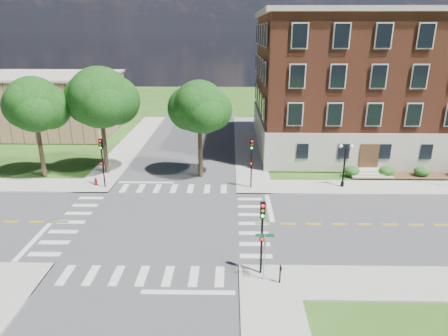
{
  "coord_description": "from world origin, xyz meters",
  "views": [
    {
      "loc": [
        5.43,
        -28.29,
        14.44
      ],
      "look_at": [
        4.88,
        4.15,
        3.2
      ],
      "focal_mm": 32.0,
      "sensor_mm": 36.0,
      "label": 1
    }
  ],
  "objects_px": {
    "traffic_signal_se": "(262,229)",
    "street_sign_pole": "(265,248)",
    "twin_lamp_west": "(344,163)",
    "traffic_signal_ne": "(252,157)",
    "fire_hydrant": "(96,182)",
    "push_button_post": "(280,273)",
    "traffic_signal_nw": "(102,157)"
  },
  "relations": [
    {
      "from": "traffic_signal_ne",
      "to": "push_button_post",
      "type": "relative_size",
      "value": 4.0
    },
    {
      "from": "push_button_post",
      "to": "fire_hydrant",
      "type": "distance_m",
      "value": 22.5
    },
    {
      "from": "twin_lamp_west",
      "to": "street_sign_pole",
      "type": "distance_m",
      "value": 17.72
    },
    {
      "from": "traffic_signal_se",
      "to": "fire_hydrant",
      "type": "distance_m",
      "value": 21.19
    },
    {
      "from": "traffic_signal_se",
      "to": "street_sign_pole",
      "type": "height_order",
      "value": "traffic_signal_se"
    },
    {
      "from": "traffic_signal_se",
      "to": "fire_hydrant",
      "type": "relative_size",
      "value": 6.4
    },
    {
      "from": "street_sign_pole",
      "to": "push_button_post",
      "type": "bearing_deg",
      "value": -20.48
    },
    {
      "from": "traffic_signal_ne",
      "to": "traffic_signal_nw",
      "type": "distance_m",
      "value": 14.05
    },
    {
      "from": "traffic_signal_ne",
      "to": "twin_lamp_west",
      "type": "height_order",
      "value": "traffic_signal_ne"
    },
    {
      "from": "traffic_signal_nw",
      "to": "twin_lamp_west",
      "type": "distance_m",
      "value": 22.92
    },
    {
      "from": "twin_lamp_west",
      "to": "traffic_signal_nw",
      "type": "bearing_deg",
      "value": -178.53
    },
    {
      "from": "traffic_signal_nw",
      "to": "traffic_signal_se",
      "type": "bearing_deg",
      "value": -45.24
    },
    {
      "from": "street_sign_pole",
      "to": "fire_hydrant",
      "type": "relative_size",
      "value": 4.13
    },
    {
      "from": "twin_lamp_west",
      "to": "push_button_post",
      "type": "distance_m",
      "value": 17.67
    },
    {
      "from": "street_sign_pole",
      "to": "push_button_post",
      "type": "relative_size",
      "value": 2.58
    },
    {
      "from": "traffic_signal_nw",
      "to": "street_sign_pole",
      "type": "height_order",
      "value": "traffic_signal_nw"
    },
    {
      "from": "traffic_signal_ne",
      "to": "traffic_signal_nw",
      "type": "height_order",
      "value": "same"
    },
    {
      "from": "traffic_signal_se",
      "to": "traffic_signal_ne",
      "type": "height_order",
      "value": "same"
    },
    {
      "from": "traffic_signal_nw",
      "to": "fire_hydrant",
      "type": "bearing_deg",
      "value": 151.94
    },
    {
      "from": "traffic_signal_ne",
      "to": "fire_hydrant",
      "type": "distance_m",
      "value": 15.34
    },
    {
      "from": "twin_lamp_west",
      "to": "street_sign_pole",
      "type": "relative_size",
      "value": 1.36
    },
    {
      "from": "twin_lamp_west",
      "to": "street_sign_pole",
      "type": "height_order",
      "value": "twin_lamp_west"
    },
    {
      "from": "twin_lamp_west",
      "to": "street_sign_pole",
      "type": "xyz_separation_m",
      "value": [
        -8.79,
        -15.38,
        -0.21
      ]
    },
    {
      "from": "traffic_signal_se",
      "to": "twin_lamp_west",
      "type": "xyz_separation_m",
      "value": [
        8.91,
        14.7,
        -0.66
      ]
    },
    {
      "from": "traffic_signal_ne",
      "to": "push_button_post",
      "type": "bearing_deg",
      "value": -86.22
    },
    {
      "from": "traffic_signal_se",
      "to": "push_button_post",
      "type": "height_order",
      "value": "traffic_signal_se"
    },
    {
      "from": "traffic_signal_nw",
      "to": "fire_hydrant",
      "type": "relative_size",
      "value": 6.4
    },
    {
      "from": "traffic_signal_ne",
      "to": "fire_hydrant",
      "type": "bearing_deg",
      "value": 178.63
    },
    {
      "from": "twin_lamp_west",
      "to": "push_button_post",
      "type": "relative_size",
      "value": 3.53
    },
    {
      "from": "traffic_signal_se",
      "to": "traffic_signal_ne",
      "type": "relative_size",
      "value": 1.0
    },
    {
      "from": "traffic_signal_se",
      "to": "fire_hydrant",
      "type": "xyz_separation_m",
      "value": [
        -15.04,
        14.67,
        -2.72
      ]
    },
    {
      "from": "street_sign_pole",
      "to": "push_button_post",
      "type": "xyz_separation_m",
      "value": [
        0.95,
        -0.35,
        -1.51
      ]
    }
  ]
}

